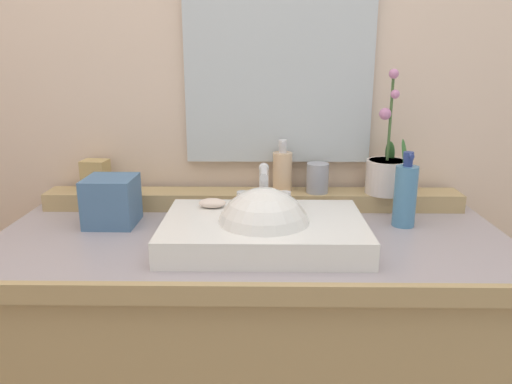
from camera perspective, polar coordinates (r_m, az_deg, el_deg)
The scene contains 12 objects.
wall_back at distance 1.57m, azimuth -0.28°, elevation 18.19°, with size 3.21×0.20×2.78m, color beige.
vanity_cabinet at distance 1.46m, azimuth -0.53°, elevation -21.26°, with size 1.31×0.59×0.88m.
back_ledge at distance 1.46m, azimuth -0.37°, elevation -0.87°, with size 1.23×0.10×0.05m, color tan.
sink_basin at distance 1.17m, azimuth 0.91°, elevation -4.79°, with size 0.48×0.33×0.26m.
soap_bar at distance 1.26m, azimuth -5.16°, elevation -1.30°, with size 0.07×0.04×0.02m, color beige.
potted_plant at distance 1.46m, azimuth 15.07°, elevation 2.36°, with size 0.12×0.12×0.36m.
soap_dispenser at distance 1.45m, azimuth 3.13°, elevation 2.62°, with size 0.06×0.06×0.15m.
tumbler_cup at distance 1.44m, azimuth 7.22°, elevation 1.63°, with size 0.06×0.06×0.09m, color #989BA4.
trinket_box at distance 1.54m, azimuth -18.29°, elevation 1.92°, with size 0.07×0.06×0.09m, color tan.
lotion_bottle at distance 1.34m, azimuth 17.11°, elevation -0.29°, with size 0.06×0.06×0.20m.
tissue_box at distance 1.36m, azimuth -16.59°, elevation -1.02°, with size 0.13×0.13×0.13m, color #466B94.
mirror at distance 1.46m, azimuth 2.70°, elevation 14.58°, with size 0.55×0.02×0.56m, color silver.
Camera 1 is at (0.03, -1.17, 1.32)m, focal length 34.09 mm.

